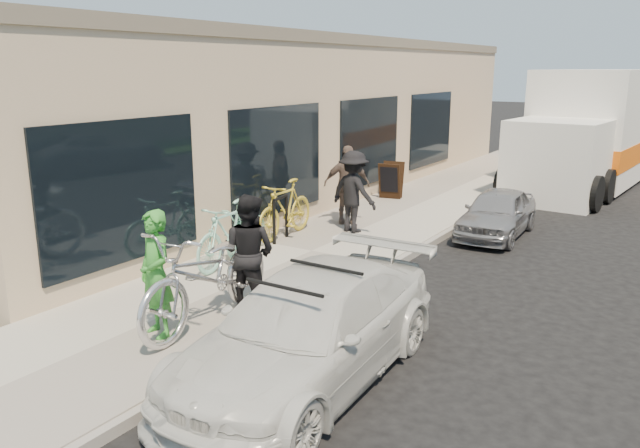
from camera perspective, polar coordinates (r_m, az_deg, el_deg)
The scene contains 17 objects.
ground at distance 8.25m, azimuth -0.61°, elevation -10.61°, with size 120.00×120.00×0.00m, color black.
sidewalk at distance 11.60m, azimuth -0.76°, elevation -2.80°, with size 3.00×34.00×0.15m, color #A5A094.
curb at distance 10.87m, azimuth 6.10°, elevation -4.12°, with size 0.12×34.00×0.13m, color gray.
storefront at distance 17.10m, azimuth -0.66°, elevation 9.66°, with size 3.60×20.00×4.22m.
bike_rack at distance 12.15m, azimuth -3.65°, elevation 0.92°, with size 0.17×0.62×0.88m.
sandwich_board at distance 16.25m, azimuth 6.50°, elevation 4.00°, with size 0.66×0.66×0.92m.
sedan_white at distance 7.05m, azimuth -1.05°, elevation -9.65°, with size 1.87×4.27×1.26m.
sedan_silver at distance 13.57m, azimuth 15.88°, elevation 1.00°, with size 1.18×2.92×1.00m, color gray.
moving_truck at distance 19.97m, azimuth 23.20°, elevation 7.40°, with size 3.10×7.08×3.39m.
tandem_bike at distance 8.28m, azimuth -10.12°, elevation -4.60°, with size 0.90×2.58×1.36m, color silver.
woman_rider at distance 8.03m, azimuth -14.78°, elevation -4.43°, with size 0.59×0.39×1.62m, color #348F2F.
man_standing at distance 8.67m, azimuth -6.51°, elevation -2.60°, with size 0.80×0.62×1.64m, color black.
cruiser_bike_a at distance 10.70m, azimuth -8.30°, elevation -0.92°, with size 0.52×1.84×1.11m, color #93DCC2.
cruiser_bike_b at distance 11.59m, azimuth -6.69°, elevation -0.38°, with size 0.56×1.60×0.84m, color #93DCC2.
cruiser_bike_c at distance 12.40m, azimuth -3.20°, elevation 1.37°, with size 0.54×1.90×1.14m, color gold.
bystander_a at distance 12.77m, azimuth 3.08°, elevation 2.96°, with size 1.08×0.62×1.67m, color black.
bystander_b at distance 13.51m, azimuth 2.45°, elevation 3.63°, with size 0.99×0.41×1.69m, color brown.
Camera 1 is at (4.11, -6.27, 3.45)m, focal length 35.00 mm.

